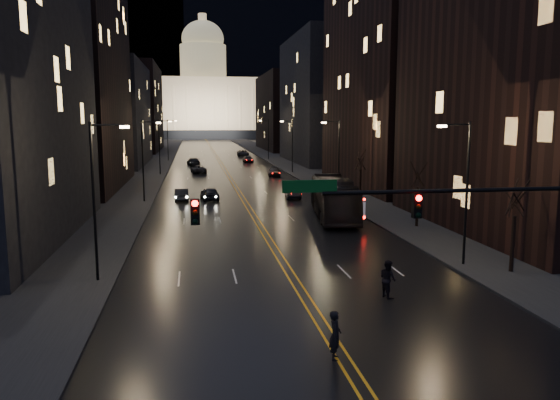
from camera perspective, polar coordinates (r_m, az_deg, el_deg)
name	(u,v)px	position (r m, az deg, el deg)	size (l,w,h in m)	color
ground	(332,341)	(23.49, 5.46, -14.46)	(900.00, 900.00, 0.00)	black
road	(214,152)	(151.30, -6.92, 4.97)	(20.00, 320.00, 0.02)	black
sidewalk_left	(162,153)	(151.44, -12.23, 4.87)	(8.00, 320.00, 0.16)	black
sidewalk_right	(265,152)	(152.45, -1.63, 5.08)	(8.00, 320.00, 0.16)	black
center_line	(214,152)	(151.30, -6.92, 4.97)	(0.62, 320.00, 0.01)	orange
building_left_mid	(70,81)	(76.67, -21.08, 11.57)	(12.00, 30.00, 28.00)	black
building_left_far	(114,114)	(113.99, -17.00, 8.55)	(12.00, 34.00, 20.00)	black
building_left_dist	(137,109)	(161.70, -14.68, 9.23)	(12.00, 40.00, 24.00)	black
building_right_near	(527,83)	(48.84, 24.38, 11.10)	(12.00, 26.00, 24.00)	black
building_right_tall	(394,43)	(76.36, 11.85, 15.73)	(12.00, 30.00, 38.00)	black
building_right_mid	(321,100)	(116.06, 4.29, 10.37)	(12.00, 34.00, 26.00)	black
building_right_dist	(283,112)	(163.11, 0.37, 9.14)	(12.00, 40.00, 22.00)	black
mountain_ridge	(255,40)	(407.35, -2.60, 16.36)	(520.00, 60.00, 130.00)	black
capitol	(204,102)	(271.10, -7.95, 10.10)	(90.00, 50.00, 58.50)	black
traffic_signal	(471,216)	(24.17, 19.33, -1.61)	(17.29, 0.45, 7.00)	black
streetlamp_right_near	(464,186)	(35.20, 18.70, 1.42)	(2.13, 0.25, 9.00)	black
streetlamp_left_near	(97,193)	(31.64, -18.58, 0.68)	(2.13, 0.25, 9.00)	black
streetlamp_right_mid	(337,154)	(63.20, 6.01, 4.76)	(2.13, 0.25, 9.00)	black
streetlamp_left_mid	(144,156)	(61.29, -13.98, 4.44)	(2.13, 0.25, 9.00)	black
streetlamp_right_far	(291,143)	(92.47, 1.19, 5.97)	(2.13, 0.25, 9.00)	black
streetlamp_left_far	(160,144)	(91.17, -12.38, 5.74)	(2.13, 0.25, 9.00)	black
streetlamp_right_dist	(268,137)	(122.09, -1.31, 6.58)	(2.13, 0.25, 9.00)	black
streetlamp_left_dist	(169,138)	(121.11, -11.57, 6.40)	(2.13, 0.25, 9.00)	black
tree_right_near	(515,199)	(34.65, 23.39, 0.13)	(2.40, 2.40, 6.65)	black
tree_right_mid	(418,175)	(46.97, 14.27, 2.59)	(2.40, 2.40, 6.65)	black
tree_right_far	(361,160)	(61.94, 8.44, 4.12)	(2.40, 2.40, 6.65)	black
bus	(334,198)	(50.73, 5.65, 0.20)	(3.13, 13.37, 3.72)	black
oncoming_car_a	(210,194)	(62.05, -7.35, 0.66)	(1.80, 4.47, 1.52)	black
oncoming_car_b	(182,194)	(62.30, -10.24, 0.57)	(1.50, 4.31, 1.42)	black
oncoming_car_c	(199,169)	(93.60, -8.51, 3.21)	(2.28, 4.94, 1.37)	black
oncoming_car_d	(194,162)	(108.96, -9.03, 3.98)	(2.16, 5.32, 1.54)	black
receding_car_a	(293,192)	(63.21, 1.35, 0.87)	(1.61, 4.61, 1.52)	black
receding_car_b	(274,172)	(87.18, -0.63, 2.99)	(1.86, 4.63, 1.58)	black
receding_car_c	(248,159)	(114.78, -3.35, 4.25)	(1.95, 4.79, 1.39)	black
receding_car_d	(243,153)	(134.79, -3.88, 4.91)	(2.61, 5.65, 1.57)	black
pedestrian_a	(335,335)	(21.52, 5.80, -13.88)	(0.70, 0.46, 1.93)	black
pedestrian_b	(388,279)	(28.87, 11.20, -8.08)	(0.96, 0.53, 1.98)	black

